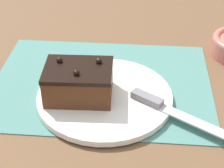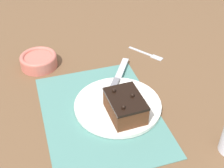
# 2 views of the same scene
# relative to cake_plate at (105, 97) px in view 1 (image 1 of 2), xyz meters

# --- Properties ---
(ground_plane) EXTENTS (3.00, 3.00, 0.00)m
(ground_plane) POSITION_rel_cake_plate_xyz_m (-0.01, 0.06, -0.01)
(ground_plane) COLOR brown
(placemat_woven) EXTENTS (0.46, 0.34, 0.00)m
(placemat_woven) POSITION_rel_cake_plate_xyz_m (-0.01, 0.06, -0.01)
(placemat_woven) COLOR slate
(placemat_woven) RESTS_ON ground_plane
(cake_plate) EXTENTS (0.27, 0.27, 0.01)m
(cake_plate) POSITION_rel_cake_plate_xyz_m (0.00, 0.00, 0.00)
(cake_plate) COLOR white
(cake_plate) RESTS_ON placemat_woven
(chocolate_cake) EXTENTS (0.13, 0.10, 0.07)m
(chocolate_cake) POSITION_rel_cake_plate_xyz_m (-0.05, -0.01, 0.04)
(chocolate_cake) COLOR #512D19
(chocolate_cake) RESTS_ON cake_plate
(serving_knife) EXTENTS (0.18, 0.12, 0.01)m
(serving_knife) POSITION_rel_cake_plate_xyz_m (0.11, -0.03, 0.01)
(serving_knife) COLOR slate
(serving_knife) RESTS_ON cake_plate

